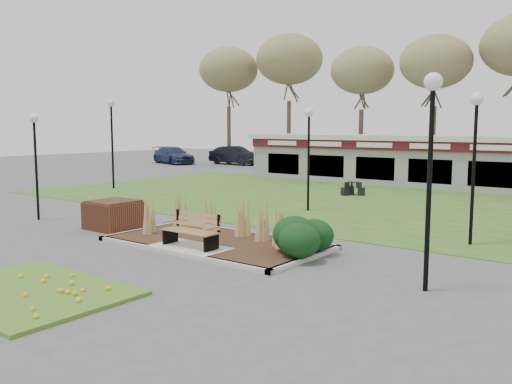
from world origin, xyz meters
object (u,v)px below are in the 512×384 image
Objects in this scene: lamp_post_mid_right at (309,136)px; lamp_post_far_left at (112,124)px; lamp_post_near_right at (431,134)px; brick_planter at (114,214)px; car_black at (235,155)px; car_silver at (294,161)px; bistro_set_a at (352,191)px; car_blue at (173,155)px; lamp_post_far_right at (475,135)px; lamp_post_mid_left at (35,143)px; park_bench at (193,230)px; food_pavilion at (439,161)px.

lamp_post_mid_right is 12.74m from lamp_post_far_left.
lamp_post_far_left reaches higher than lamp_post_near_right.
brick_planter is 30.69m from car_black.
car_black is at bearing 60.13° from car_silver.
bistro_set_a is 26.11m from car_blue.
bistro_set_a is at bearing 134.55° from lamp_post_far_right.
lamp_post_near_right is 40.38m from car_blue.
lamp_post_mid_left is (-14.41, -0.16, -0.45)m from lamp_post_near_right.
lamp_post_far_left is (-19.84, 2.77, 0.37)m from lamp_post_far_right.
car_blue is (-21.60, 23.50, 0.30)m from brick_planter.
lamp_post_far_right reaches higher than park_bench.
bistro_set_a is at bearing 80.17° from brick_planter.
lamp_post_mid_right is 27.13m from car_black.
lamp_post_mid_left is 10.32m from lamp_post_mid_right.
lamp_post_far_right reaches higher than lamp_post_mid_right.
car_blue is (-18.01, 24.11, -2.04)m from lamp_post_mid_left.
lamp_post_far_right is at bearing -45.45° from bistro_set_a.
lamp_post_near_right reaches higher than lamp_post_far_right.
lamp_post_near_right reaches higher than bistro_set_a.
lamp_post_far_right is (13.85, 5.26, 0.36)m from lamp_post_mid_left.
lamp_post_near_right is 1.19× the size of car_silver.
lamp_post_far_left reaches higher than lamp_post_mid_right.
brick_planter is 12.50m from lamp_post_far_left.
lamp_post_near_right is 3.73× the size of bistro_set_a.
food_pavilion is 5.65× the size of lamp_post_far_right.
lamp_post_far_right is 20.04m from lamp_post_far_left.
lamp_post_near_right is 32.67m from car_silver.
lamp_post_far_left reaches higher than food_pavilion.
lamp_post_mid_right is at bearing 49.25° from lamp_post_mid_left.
bistro_set_a is 0.23× the size of car_blue.
car_black reaches higher than bistro_set_a.
brick_planter is 0.36× the size of lamp_post_mid_right.
lamp_post_far_left is 0.91× the size of car_blue.
lamp_post_far_right reaches higher than car_silver.
car_black reaches higher than park_bench.
park_bench is 19.73m from food_pavilion.
lamp_post_near_right is at bearing -163.86° from car_silver.
food_pavilion reaches higher than brick_planter.
brick_planter is 0.39× the size of lamp_post_mid_left.
lamp_post_far_left is 1.29× the size of car_silver.
brick_planter is at bearing -113.55° from lamp_post_mid_right.
lamp_post_far_left is (-20.40, 7.87, 0.28)m from lamp_post_near_right.
food_pavilion is 6.37× the size of lamp_post_mid_left.
lamp_post_mid_right reaches higher than food_pavilion.
lamp_post_mid_right is 21.96m from car_silver.
park_bench is 13.75m from bistro_set_a.
bistro_set_a is 22.75m from car_black.
brick_planter is at bearing 9.56° from lamp_post_mid_left.
lamp_post_mid_right is at bearing -80.66° from bistro_set_a.
car_silver is at bearing 133.92° from lamp_post_far_right.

